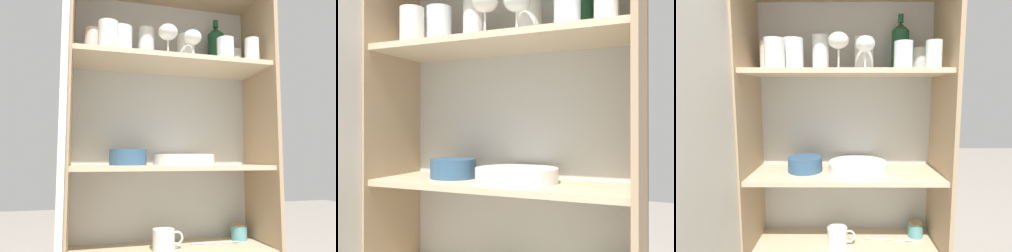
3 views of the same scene
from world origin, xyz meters
The scene contains 18 objects.
cupboard_back_panel centered at (0.00, 0.29, 0.74)m, with size 0.85×0.02×1.47m, color silver.
cupboard_side_left centered at (-0.42, 0.14, 0.74)m, with size 0.02×0.32×1.47m, color tan.
cupboard_side_right centered at (0.42, 0.14, 0.74)m, with size 0.02×0.32×1.47m, color tan.
shelf_board_middle centered at (0.00, 0.14, 0.70)m, with size 0.82×0.28×0.02m, color beige.
shelf_board_upper centered at (0.00, 0.14, 1.14)m, with size 0.82×0.28×0.02m, color beige.
tumbler_glass_0 centered at (-0.11, 0.16, 1.23)m, with size 0.07×0.07×0.15m.
tumbler_glass_1 centered at (-0.22, 0.12, 1.22)m, with size 0.08×0.08×0.13m.
tumbler_glass_2 centered at (0.23, 0.08, 1.21)m, with size 0.07×0.07×0.11m.
tumbler_glass_3 centered at (-0.28, 0.06, 1.21)m, with size 0.08×0.08×0.12m.
tumbler_glass_4 centered at (0.33, 0.19, 1.20)m, with size 0.07×0.07×0.10m.
tumbler_glass_5 centered at (0.34, 0.05, 1.21)m, with size 0.06×0.06×0.11m.
tumbler_glass_6 centered at (-0.33, 0.16, 1.22)m, with size 0.07×0.07×0.12m.
tumbler_glass_7 centered at (0.08, 0.18, 1.23)m, with size 0.08×0.08×0.14m.
wine_glass_0 centered at (0.08, 0.08, 1.25)m, with size 0.08×0.08×0.13m.
wine_glass_1 centered at (-0.03, 0.09, 1.26)m, with size 0.08×0.08×0.15m.
wine_bottle centered at (0.24, 0.22, 1.26)m, with size 0.08×0.08×0.25m.
plate_stack_white centered at (0.05, 0.14, 0.74)m, with size 0.26×0.26×0.04m.
mixing_bowl_large centered at (-0.18, 0.15, 0.75)m, with size 0.15×0.15×0.06m.
Camera 2 is at (0.51, -0.98, 0.88)m, focal length 42.00 mm.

